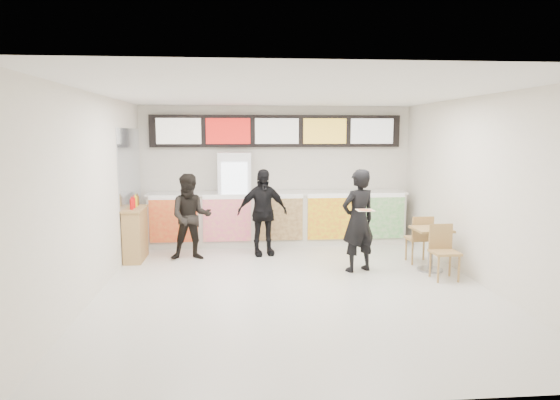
{
  "coord_description": "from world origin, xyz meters",
  "views": [
    {
      "loc": [
        -0.88,
        -7.6,
        2.41
      ],
      "look_at": [
        -0.12,
        1.2,
        1.22
      ],
      "focal_mm": 32.0,
      "sensor_mm": 36.0,
      "label": 1
    }
  ],
  "objects": [
    {
      "name": "cafe_table",
      "position": [
        2.5,
        0.71,
        0.53
      ],
      "size": [
        0.62,
        1.55,
        0.9
      ],
      "rotation": [
        0.0,
        0.0,
        0.03
      ],
      "color": "#A57B4B",
      "rests_on": "floor"
    },
    {
      "name": "ceiling",
      "position": [
        0.0,
        0.0,
        3.0
      ],
      "size": [
        7.0,
        7.0,
        0.0
      ],
      "primitive_type": "plane",
      "rotation": [
        3.14,
        0.0,
        0.0
      ],
      "color": "white",
      "rests_on": "wall_back"
    },
    {
      "name": "menu_board",
      "position": [
        0.0,
        3.41,
        2.45
      ],
      "size": [
        5.5,
        0.14,
        0.7
      ],
      "color": "black",
      "rests_on": "wall_back"
    },
    {
      "name": "customer_main",
      "position": [
        1.21,
        0.79,
        0.9
      ],
      "size": [
        0.77,
        0.64,
        1.8
      ],
      "primitive_type": "imported",
      "rotation": [
        0.0,
        0.0,
        3.53
      ],
      "color": "black",
      "rests_on": "floor"
    },
    {
      "name": "service_counter",
      "position": [
        0.0,
        3.09,
        0.57
      ],
      "size": [
        5.56,
        0.77,
        1.14
      ],
      "color": "silver",
      "rests_on": "floor"
    },
    {
      "name": "wall_right",
      "position": [
        3.0,
        0.0,
        1.5
      ],
      "size": [
        0.0,
        7.0,
        7.0
      ],
      "primitive_type": "plane",
      "rotation": [
        1.57,
        0.0,
        -1.57
      ],
      "color": "silver",
      "rests_on": "floor"
    },
    {
      "name": "customer_mid",
      "position": [
        -0.39,
        2.1,
        0.86
      ],
      "size": [
        1.07,
        0.61,
        1.71
      ],
      "primitive_type": "imported",
      "rotation": [
        0.0,
        0.0,
        0.2
      ],
      "color": "black",
      "rests_on": "floor"
    },
    {
      "name": "drinks_fridge",
      "position": [
        -0.93,
        3.11,
        1.0
      ],
      "size": [
        0.7,
        0.67,
        2.0
      ],
      "color": "white",
      "rests_on": "floor"
    },
    {
      "name": "condiment_ledge",
      "position": [
        -2.82,
        1.91,
        0.52
      ],
      "size": [
        0.37,
        0.9,
        1.2
      ],
      "color": "#A57B4B",
      "rests_on": "floor"
    },
    {
      "name": "pizza_slice",
      "position": [
        1.21,
        0.34,
        1.16
      ],
      "size": [
        0.36,
        0.36,
        0.02
      ],
      "color": "beige",
      "rests_on": "customer_main"
    },
    {
      "name": "mirror_panel",
      "position": [
        -2.99,
        2.45,
        1.75
      ],
      "size": [
        0.01,
        2.0,
        1.5
      ],
      "primitive_type": "cube",
      "color": "#B2B7BF",
      "rests_on": "wall_left"
    },
    {
      "name": "floor",
      "position": [
        0.0,
        0.0,
        0.0
      ],
      "size": [
        7.0,
        7.0,
        0.0
      ],
      "primitive_type": "plane",
      "color": "beige",
      "rests_on": "ground"
    },
    {
      "name": "customer_left",
      "position": [
        -1.77,
        1.87,
        0.82
      ],
      "size": [
        0.84,
        0.67,
        1.65
      ],
      "primitive_type": "imported",
      "rotation": [
        0.0,
        0.0,
        0.06
      ],
      "color": "black",
      "rests_on": "floor"
    },
    {
      "name": "wall_back",
      "position": [
        0.0,
        3.5,
        1.5
      ],
      "size": [
        6.0,
        0.0,
        6.0
      ],
      "primitive_type": "plane",
      "rotation": [
        1.57,
        0.0,
        0.0
      ],
      "color": "silver",
      "rests_on": "floor"
    },
    {
      "name": "wall_left",
      "position": [
        -3.0,
        0.0,
        1.5
      ],
      "size": [
        0.0,
        7.0,
        7.0
      ],
      "primitive_type": "plane",
      "rotation": [
        1.57,
        0.0,
        1.57
      ],
      "color": "silver",
      "rests_on": "floor"
    }
  ]
}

